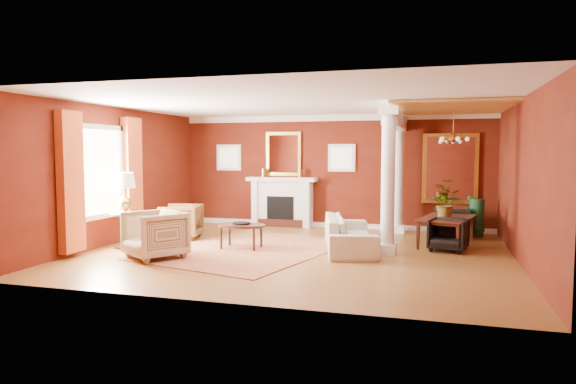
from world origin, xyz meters
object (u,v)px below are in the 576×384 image
(coffee_table, at_px, (241,226))
(dining_table, at_px, (448,223))
(armchair_leopard, at_px, (181,220))
(armchair_stripe, at_px, (155,232))
(side_table, at_px, (124,197))
(sofa, at_px, (350,228))

(coffee_table, bearing_deg, dining_table, 20.75)
(armchair_leopard, bearing_deg, dining_table, 85.26)
(armchair_leopard, xyz_separation_m, dining_table, (5.77, 0.73, 0.04))
(coffee_table, bearing_deg, armchair_stripe, -131.79)
(armchair_stripe, height_order, side_table, side_table)
(armchair_stripe, relative_size, dining_table, 0.57)
(armchair_leopard, distance_m, coffee_table, 1.93)
(armchair_stripe, relative_size, coffee_table, 0.97)
(armchair_leopard, distance_m, side_table, 1.57)
(dining_table, bearing_deg, armchair_stripe, 131.91)
(armchair_leopard, xyz_separation_m, coffee_table, (1.76, -0.79, 0.03))
(sofa, relative_size, armchair_leopard, 2.70)
(armchair_stripe, distance_m, coffee_table, 1.77)
(sofa, relative_size, coffee_table, 2.33)
(dining_table, bearing_deg, sofa, 132.90)
(coffee_table, bearing_deg, armchair_leopard, 155.81)
(sofa, height_order, side_table, side_table)
(sofa, xyz_separation_m, armchair_stripe, (-3.31, -1.77, 0.03))
(sofa, xyz_separation_m, coffee_table, (-2.13, -0.45, 0.00))
(armchair_leopard, relative_size, side_table, 0.56)
(coffee_table, distance_m, dining_table, 4.29)
(sofa, bearing_deg, dining_table, -73.98)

